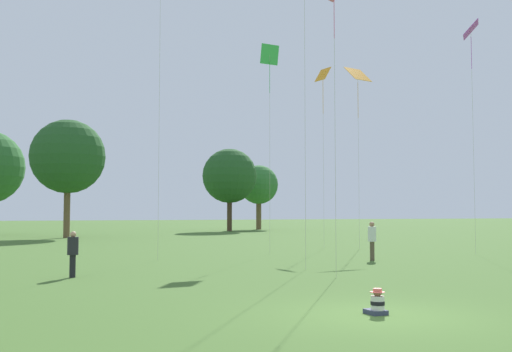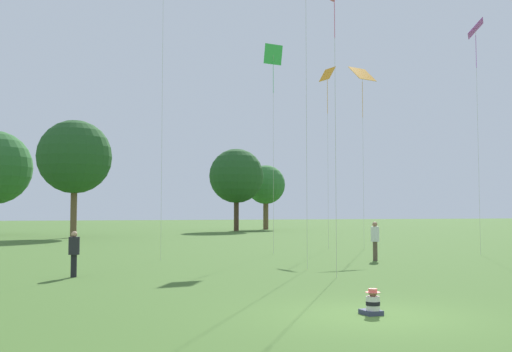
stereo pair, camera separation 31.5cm
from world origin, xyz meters
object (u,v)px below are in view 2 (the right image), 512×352
(kite_3, at_px, (273,60))
(kite_6, at_px, (334,3))
(distant_tree_3, at_px, (75,157))
(distant_tree_1, at_px, (266,185))
(kite_4, at_px, (362,77))
(person_standing_1, at_px, (74,250))
(distant_tree_2, at_px, (236,176))
(person_standing_0, at_px, (375,238))
(kite_5, at_px, (476,35))
(seated_toddler, at_px, (372,304))
(kite_1, at_px, (327,80))

(kite_3, height_order, kite_6, kite_3)
(distant_tree_3, bearing_deg, distant_tree_1, 35.12)
(kite_4, xyz_separation_m, kite_6, (-8.72, -13.18, -0.91))
(person_standing_1, bearing_deg, distant_tree_3, 51.16)
(distant_tree_2, xyz_separation_m, distant_tree_3, (-18.54, -11.97, 0.59))
(kite_6, relative_size, distant_tree_1, 1.25)
(person_standing_0, distance_m, kite_6, 11.21)
(person_standing_0, xyz_separation_m, kite_6, (-4.92, -5.66, 8.34))
(kite_3, bearing_deg, kite_5, -166.24)
(person_standing_1, distance_m, kite_3, 16.39)
(seated_toddler, xyz_separation_m, kite_3, (4.94, 18.19, 10.11))
(seated_toddler, relative_size, person_standing_1, 0.37)
(kite_1, height_order, kite_4, kite_4)
(person_standing_0, xyz_separation_m, kite_5, (7.08, 1.43, 10.44))
(kite_6, xyz_separation_m, distant_tree_2, (11.93, 47.39, -3.05))
(kite_6, relative_size, distant_tree_2, 1.07)
(kite_4, xyz_separation_m, distant_tree_3, (-15.34, 22.24, -3.37))
(kite_1, height_order, distant_tree_3, kite_1)
(person_standing_0, distance_m, distant_tree_2, 42.65)
(kite_6, height_order, distant_tree_1, kite_6)
(person_standing_1, relative_size, kite_1, 0.14)
(seated_toddler, bearing_deg, kite_4, 58.51)
(kite_4, distance_m, distant_tree_3, 27.23)
(person_standing_1, height_order, distant_tree_1, distant_tree_1)
(distant_tree_2, bearing_deg, distant_tree_1, 41.92)
(kite_1, bearing_deg, distant_tree_3, -114.89)
(kite_3, distance_m, kite_4, 6.68)
(person_standing_0, xyz_separation_m, kite_1, (1.96, 8.52, 9.13))
(distant_tree_2, bearing_deg, kite_5, -89.90)
(kite_4, bearing_deg, distant_tree_1, 108.81)
(distant_tree_2, bearing_deg, kite_6, -104.12)
(kite_4, relative_size, kite_6, 1.08)
(person_standing_1, distance_m, distant_tree_2, 48.92)
(distant_tree_1, xyz_separation_m, distant_tree_3, (-24.06, -16.92, 1.33))
(distant_tree_1, bearing_deg, kite_6, -108.43)
(kite_5, distance_m, kite_6, 14.09)
(distant_tree_1, height_order, distant_tree_2, distant_tree_2)
(kite_4, height_order, distant_tree_2, kite_4)
(person_standing_0, bearing_deg, kite_3, -166.56)
(kite_1, xyz_separation_m, distant_tree_2, (5.05, 33.22, -3.84))
(seated_toddler, bearing_deg, kite_1, 63.73)
(seated_toddler, bearing_deg, kite_3, 73.07)
(kite_1, xyz_separation_m, kite_3, (-4.61, -2.73, 0.18))
(kite_4, relative_size, distant_tree_1, 1.36)
(distant_tree_3, bearing_deg, kite_3, -69.66)
(person_standing_0, bearing_deg, distant_tree_1, 153.86)
(kite_5, height_order, kite_6, kite_5)
(kite_6, bearing_deg, kite_1, -100.75)
(kite_3, distance_m, distant_tree_3, 25.80)
(kite_5, bearing_deg, kite_1, -57.46)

